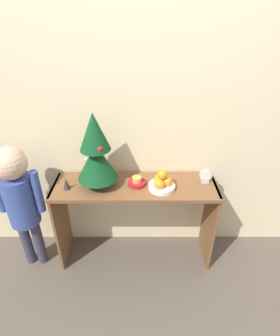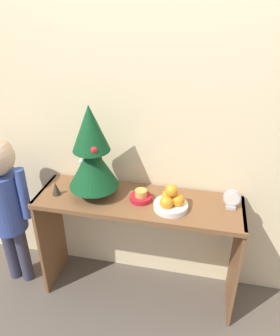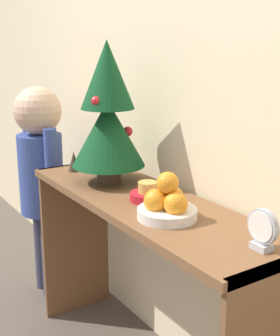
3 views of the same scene
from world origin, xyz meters
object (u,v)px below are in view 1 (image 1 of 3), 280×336
fruit_bowl (162,183)px  desk_clock (206,176)px  singing_bowl (137,182)px  child_figure (19,195)px  mini_tree (96,152)px  figurine (66,184)px

fruit_bowl → desk_clock: 0.36m
fruit_bowl → singing_bowl: 0.20m
singing_bowl → child_figure: 0.91m
singing_bowl → desk_clock: size_ratio=1.09×
mini_tree → fruit_bowl: bearing=-5.5°
fruit_bowl → figurine: bearing=-179.7°
fruit_bowl → child_figure: (-1.10, -0.03, -0.10)m
mini_tree → child_figure: size_ratio=0.51×
figurine → child_figure: bearing=-176.7°
desk_clock → figurine: 1.08m
mini_tree → singing_bowl: bearing=0.1°
fruit_bowl → singing_bowl: bearing=165.9°
fruit_bowl → figurine: size_ratio=2.24×
desk_clock → mini_tree: bearing=-178.0°
figurine → desk_clock: bearing=4.3°
mini_tree → singing_bowl: mini_tree is taller
mini_tree → child_figure: 0.70m
fruit_bowl → singing_bowl: fruit_bowl is taller
mini_tree → fruit_bowl: mini_tree is taller
mini_tree → child_figure: bearing=-173.2°
desk_clock → child_figure: size_ratio=0.11×
fruit_bowl → child_figure: bearing=-178.6°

